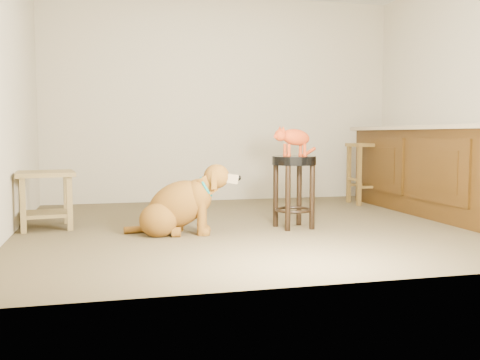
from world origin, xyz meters
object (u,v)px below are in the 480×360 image
object	(u,v)px
wood_stool	(366,172)
side_table	(45,191)
golden_retriever	(179,206)
tabby_kitten	(293,138)
padded_stool	(294,177)

from	to	relation	value
wood_stool	side_table	bearing A→B (deg)	-166.12
golden_retriever	side_table	bearing A→B (deg)	166.32
tabby_kitten	side_table	bearing A→B (deg)	158.60
side_table	wood_stool	bearing A→B (deg)	13.88
wood_stool	golden_retriever	world-z (taller)	wood_stool
golden_retriever	tabby_kitten	distance (m)	1.19
side_table	golden_retriever	distance (m)	1.26
wood_stool	golden_retriever	distance (m)	2.89
padded_stool	wood_stool	bearing A→B (deg)	44.33
wood_stool	golden_retriever	xyz separation A→B (m)	(-2.49, -1.45, -0.15)
wood_stool	tabby_kitten	bearing A→B (deg)	-135.88
padded_stool	wood_stool	xyz separation A→B (m)	(1.44, 1.41, -0.08)
padded_stool	golden_retriever	xyz separation A→B (m)	(-1.05, -0.05, -0.23)
wood_stool	side_table	size ratio (longest dim) A/B	1.32
padded_stool	wood_stool	distance (m)	2.01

